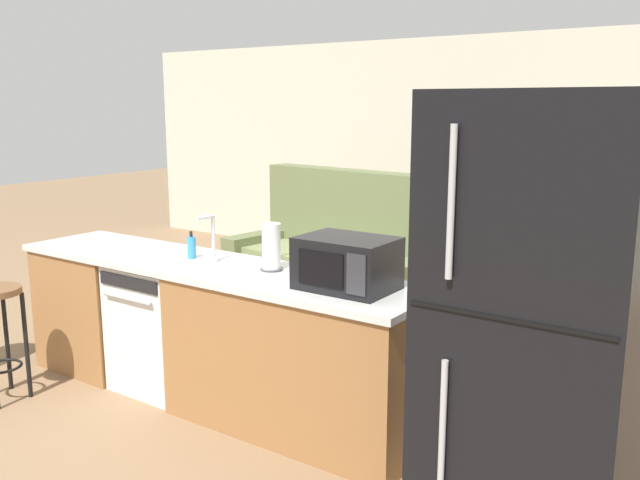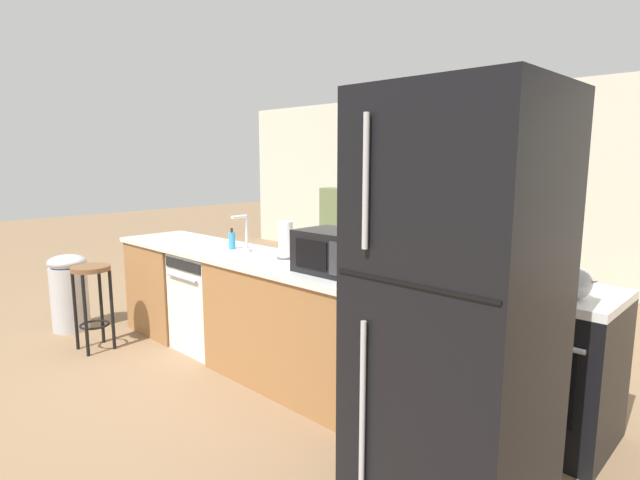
# 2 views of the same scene
# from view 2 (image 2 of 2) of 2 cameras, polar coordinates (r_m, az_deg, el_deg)

# --- Properties ---
(ground_plane) EXTENTS (24.00, 24.00, 0.00)m
(ground_plane) POSITION_cam_2_polar(r_m,az_deg,el_deg) (4.42, -9.90, -12.72)
(ground_plane) COLOR #896B4C
(wall_back) EXTENTS (10.00, 0.06, 2.60)m
(wall_back) POSITION_cam_2_polar(r_m,az_deg,el_deg) (7.26, 19.31, 6.01)
(wall_back) COLOR beige
(wall_back) RESTS_ON ground_plane
(kitchen_counter) EXTENTS (2.94, 0.66, 0.90)m
(kitchen_counter) POSITION_cam_2_polar(r_m,az_deg,el_deg) (4.09, -8.06, -8.22)
(kitchen_counter) COLOR #9E6B3D
(kitchen_counter) RESTS_ON ground_plane
(dishwasher) EXTENTS (0.58, 0.61, 0.84)m
(dishwasher) POSITION_cam_2_polar(r_m,az_deg,el_deg) (4.47, -11.97, -6.80)
(dishwasher) COLOR white
(dishwasher) RESTS_ON ground_plane
(stove_range) EXTENTS (0.76, 0.68, 0.90)m
(stove_range) POSITION_cam_2_polar(r_m,az_deg,el_deg) (3.32, 24.29, -12.61)
(stove_range) COLOR black
(stove_range) RESTS_ON ground_plane
(refrigerator) EXTENTS (0.72, 0.73, 1.92)m
(refrigerator) POSITION_cam_2_polar(r_m,az_deg,el_deg) (2.19, 15.27, -9.16)
(refrigerator) COLOR black
(refrigerator) RESTS_ON ground_plane
(microwave) EXTENTS (0.50, 0.37, 0.28)m
(microwave) POSITION_cam_2_polar(r_m,az_deg,el_deg) (3.28, 1.79, -1.33)
(microwave) COLOR black
(microwave) RESTS_ON kitchen_counter
(sink_faucet) EXTENTS (0.07, 0.18, 0.30)m
(sink_faucet) POSITION_cam_2_polar(r_m,az_deg,el_deg) (4.06, -8.57, 0.49)
(sink_faucet) COLOR silver
(sink_faucet) RESTS_ON kitchen_counter
(paper_towel_roll) EXTENTS (0.14, 0.14, 0.28)m
(paper_towel_roll) POSITION_cam_2_polar(r_m,az_deg,el_deg) (3.75, -3.93, -0.03)
(paper_towel_roll) COLOR #4C4C51
(paper_towel_roll) RESTS_ON kitchen_counter
(soap_bottle) EXTENTS (0.06, 0.06, 0.18)m
(soap_bottle) POSITION_cam_2_polar(r_m,az_deg,el_deg) (4.21, -10.03, -0.04)
(soap_bottle) COLOR #338CCC
(soap_bottle) RESTS_ON kitchen_counter
(kettle) EXTENTS (0.21, 0.17, 0.19)m
(kettle) POSITION_cam_2_polar(r_m,az_deg,el_deg) (3.00, 27.18, -4.40)
(kettle) COLOR #B2B2B7
(kettle) RESTS_ON stove_range
(bar_stool) EXTENTS (0.32, 0.32, 0.74)m
(bar_stool) POSITION_cam_2_polar(r_m,az_deg,el_deg) (4.72, -24.61, -5.17)
(bar_stool) COLOR brown
(bar_stool) RESTS_ON ground_plane
(trash_bin) EXTENTS (0.35, 0.35, 0.74)m
(trash_bin) POSITION_cam_2_polar(r_m,az_deg,el_deg) (5.41, -26.74, -5.28)
(trash_bin) COLOR #B7B7BC
(trash_bin) RESTS_ON ground_plane
(couch) EXTENTS (2.10, 1.15, 1.27)m
(couch) POSITION_cam_2_polar(r_m,az_deg,el_deg) (5.90, 5.28, -3.01)
(couch) COLOR #667047
(couch) RESTS_ON ground_plane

